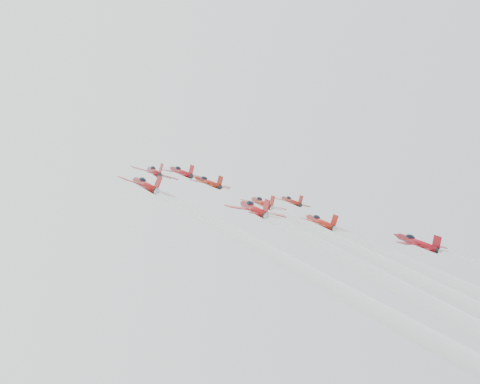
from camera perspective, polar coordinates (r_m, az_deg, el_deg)
name	(u,v)px	position (r m, az deg, el deg)	size (l,w,h in m)	color
jet_lead	(181,172)	(153.73, -5.03, 1.72)	(10.57, 13.25, 9.37)	maroon
jet_row2_left	(154,172)	(134.06, -7.35, 1.74)	(10.03, 12.57, 8.89)	maroon
jet_row2_center	(208,182)	(141.84, -2.73, 0.85)	(9.60, 12.03, 8.50)	maroon
jet_row2_right	(291,201)	(147.90, 4.40, -0.77)	(8.66, 10.86, 7.67)	maroon
jet_center	(401,265)	(84.78, 13.58, -6.05)	(9.08, 82.45, 56.22)	#A41B0F
jet_rear_farleft	(264,262)	(59.34, 2.04, -5.98)	(9.51, 86.41, 58.91)	#9B100E
jet_rear_left	(465,310)	(64.26, 18.64, -9.53)	(10.44, 94.81, 64.65)	#AB1013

